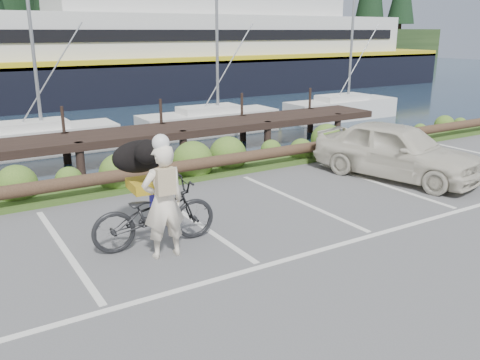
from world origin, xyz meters
name	(u,v)px	position (x,y,z in m)	size (l,w,h in m)	color
ground	(249,258)	(0.00, 0.00, 0.00)	(72.00, 72.00, 0.00)	#525355
vegetation_strip	(137,180)	(0.00, 5.30, 0.05)	(34.00, 1.60, 0.10)	#3D5B21
log_rail	(148,189)	(0.00, 4.60, 0.00)	(32.00, 0.30, 0.60)	#443021
bicycle	(155,214)	(-1.13, 1.36, 0.59)	(0.79, 2.26, 1.19)	black
cyclist	(163,202)	(-1.17, 0.83, 0.99)	(0.72, 0.47, 1.97)	white
dog	(140,156)	(-1.08, 2.08, 1.49)	(1.06, 0.52, 0.61)	black
parked_car	(397,150)	(5.96, 2.16, 0.74)	(1.75, 4.34, 1.48)	beige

